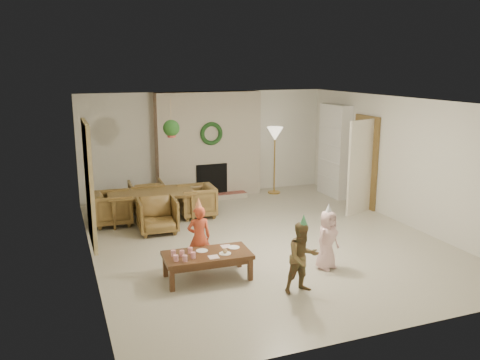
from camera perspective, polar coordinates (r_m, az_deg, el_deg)
name	(u,v)px	position (r m, az deg, el deg)	size (l,w,h in m)	color
floor	(263,239)	(9.12, 2.67, -6.82)	(7.00, 7.00, 0.00)	#B7B29E
ceiling	(265,101)	(8.60, 2.85, 9.04)	(7.00, 7.00, 0.00)	white
wall_back	(206,144)	(12.02, -3.90, 4.18)	(7.00, 7.00, 0.00)	silver
wall_front	(387,234)	(5.85, 16.56, -5.96)	(7.00, 7.00, 0.00)	silver
wall_left	(87,187)	(8.09, -17.14, -0.75)	(7.00, 7.00, 0.00)	silver
wall_right	(403,161)	(10.32, 18.24, 2.08)	(7.00, 7.00, 0.00)	silver
fireplace_mass	(209,145)	(11.83, -3.62, 4.04)	(2.50, 0.40, 2.50)	#5D2D18
fireplace_hearth	(214,197)	(11.75, -3.03, -1.95)	(1.60, 0.30, 0.12)	maroon
fireplace_firebox	(211,179)	(11.81, -3.30, 0.08)	(0.75, 0.12, 0.75)	black
fireplace_wreath	(211,134)	(11.57, -3.30, 5.34)	(0.54, 0.54, 0.10)	#173F19
floor_lamp_base	(274,192)	(12.36, 3.93, -1.41)	(0.31, 0.31, 0.03)	gold
floor_lamp_post	(275,163)	(12.19, 3.99, 2.00)	(0.03, 0.03, 1.48)	gold
floor_lamp_shade	(275,134)	(12.08, 4.04, 5.32)	(0.39, 0.39, 0.33)	beige
bookshelf_carcass	(334,151)	(12.11, 10.81, 3.32)	(0.30, 1.00, 2.20)	white
bookshelf_shelf_a	(333,177)	(12.22, 10.60, 0.32)	(0.30, 0.92, 0.03)	white
bookshelf_shelf_b	(333,161)	(12.14, 10.67, 2.16)	(0.30, 0.92, 0.03)	white
bookshelf_shelf_c	(334,145)	(12.07, 10.75, 4.02)	(0.30, 0.92, 0.03)	white
bookshelf_shelf_d	(335,128)	(12.02, 10.83, 5.90)	(0.30, 0.92, 0.03)	white
books_row_lower	(335,173)	(12.06, 10.91, 0.81)	(0.20, 0.40, 0.24)	#B32123
books_row_mid	(332,155)	(12.15, 10.50, 2.84)	(0.20, 0.44, 0.24)	navy
books_row_upper	(336,140)	(11.96, 10.95, 4.56)	(0.20, 0.36, 0.22)	#A57F23
door_frame	(365,162)	(11.28, 14.21, 2.04)	(0.05, 0.86, 2.04)	brown
door_leaf	(360,167)	(10.77, 13.68, 1.44)	(0.05, 0.80, 2.00)	beige
curtain_panel	(89,184)	(8.29, -16.96, -0.42)	(0.06, 1.20, 2.00)	#BBB384
dining_table	(152,206)	(10.24, -10.13, -3.02)	(1.71, 0.96, 0.60)	brown
dining_chair_near	(158,215)	(9.51, -9.47, -4.04)	(0.71, 0.73, 0.67)	brown
dining_chair_far	(146,196)	(10.95, -10.71, -1.81)	(0.71, 0.73, 0.67)	brown
dining_chair_left	(113,208)	(10.16, -14.34, -3.17)	(0.71, 0.73, 0.67)	brown
dining_chair_right	(197,201)	(10.39, -4.99, -2.43)	(0.71, 0.73, 0.67)	brown
hanging_plant_cord	(171,116)	(9.65, -7.95, 7.29)	(0.01, 0.01, 0.70)	tan
hanging_plant_pot	(171,134)	(9.69, -7.88, 5.23)	(0.16, 0.16, 0.12)	#9D3932
hanging_plant_foliage	(171,128)	(9.68, -7.91, 5.93)	(0.32, 0.32, 0.32)	#1A4717
coffee_table_top	(207,255)	(7.42, -3.79, -8.61)	(1.28, 0.64, 0.06)	#4F301A
coffee_table_apron	(207,260)	(7.44, -3.79, -9.11)	(1.19, 0.54, 0.08)	#4F301A
coffee_leg_fl	(172,280)	(7.14, -7.83, -11.31)	(0.07, 0.07, 0.34)	#4F301A
coffee_leg_fr	(250,269)	(7.42, 1.18, -10.23)	(0.07, 0.07, 0.34)	#4F301A
coffee_leg_bl	(165,266)	(7.62, -8.59, -9.74)	(0.07, 0.07, 0.34)	#4F301A
coffee_leg_br	(239,257)	(7.88, -0.12, -8.80)	(0.07, 0.07, 0.34)	#4F301A
cup_a	(176,258)	(7.16, -7.37, -8.89)	(0.07, 0.07, 0.09)	white
cup_b	(173,253)	(7.34, -7.67, -8.34)	(0.07, 0.07, 0.09)	white
cup_c	(185,258)	(7.13, -6.35, -8.94)	(0.07, 0.07, 0.09)	white
cup_d	(182,253)	(7.31, -6.68, -8.38)	(0.07, 0.07, 0.09)	white
cup_e	(193,255)	(7.23, -5.40, -8.60)	(0.07, 0.07, 0.09)	white
cup_f	(190,250)	(7.41, -5.75, -8.06)	(0.07, 0.07, 0.09)	white
plate_a	(202,251)	(7.50, -4.40, -8.10)	(0.18, 0.18, 0.01)	white
plate_b	(225,253)	(7.38, -1.73, -8.43)	(0.18, 0.18, 0.01)	white
plate_c	(234,247)	(7.61, -0.72, -7.74)	(0.18, 0.18, 0.01)	white
food_scoop	(225,251)	(7.36, -1.73, -8.15)	(0.07, 0.07, 0.07)	tan
napkin_left	(214,257)	(7.26, -3.05, -8.83)	(0.15, 0.15, 0.01)	#ECAEB9
napkin_right	(226,246)	(7.65, -1.62, -7.63)	(0.15, 0.15, 0.01)	#ECAEB9
child_red	(199,237)	(7.74, -4.72, -6.60)	(0.37, 0.24, 1.01)	#C4472A
party_hat_red	(198,203)	(7.57, -4.80, -2.71)	(0.14, 0.14, 0.19)	#E5B74C
child_plaid	(303,258)	(6.99, 7.20, -8.85)	(0.49, 0.38, 1.01)	brown
party_hat_plaid	(304,220)	(6.80, 7.33, -4.60)	(0.12, 0.12, 0.17)	#47A767
child_pink	(327,240)	(7.84, 10.01, -6.78)	(0.46, 0.30, 0.93)	beige
party_hat_pink	(329,208)	(7.68, 10.16, -3.24)	(0.12, 0.12, 0.17)	silver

